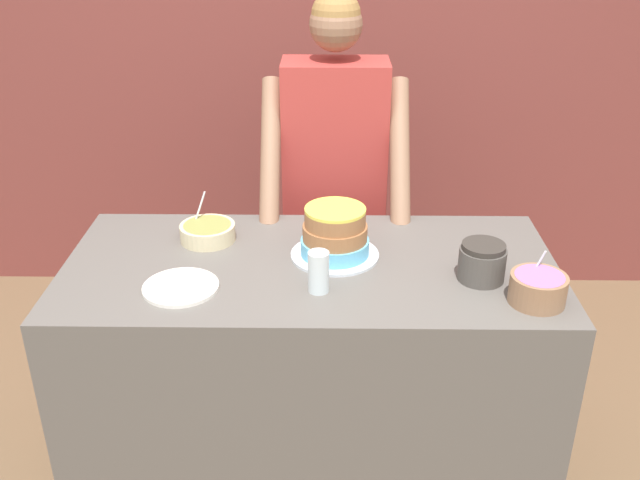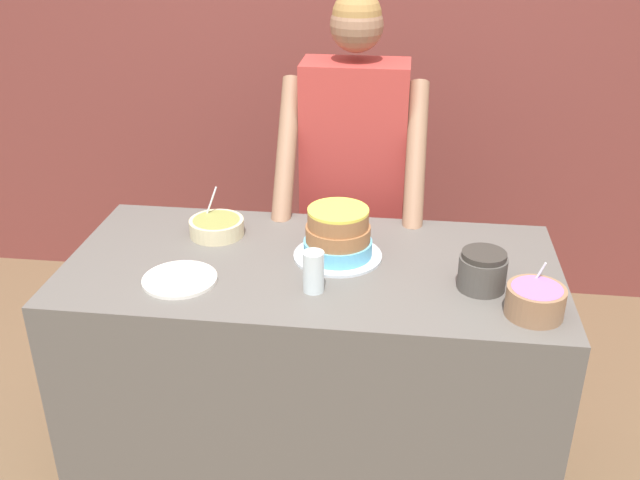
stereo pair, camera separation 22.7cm
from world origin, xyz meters
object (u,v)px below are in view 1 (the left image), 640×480
frosting_bowl_purple (538,288)px  frosting_bowl_olive (208,231)px  cake (335,235)px  stoneware_jar (482,262)px  drinking_glass (319,272)px  ceramic_plate (181,287)px  person_baker (335,163)px

frosting_bowl_purple → frosting_bowl_olive: bearing=158.9°
cake → stoneware_jar: 0.49m
frosting_bowl_purple → cake: bearing=154.4°
frosting_bowl_olive → stoneware_jar: (0.91, -0.27, 0.03)m
drinking_glass → ceramic_plate: drinking_glass is taller
stoneware_jar → frosting_bowl_olive: bearing=163.7°
cake → ceramic_plate: bearing=-154.7°
drinking_glass → ceramic_plate: bearing=179.4°
person_baker → stoneware_jar: person_baker is taller
frosting_bowl_purple → stoneware_jar: 0.20m
drinking_glass → frosting_bowl_olive: bearing=138.7°
stoneware_jar → cake: bearing=162.1°
cake → frosting_bowl_olive: (-0.45, 0.12, -0.05)m
frosting_bowl_olive → drinking_glass: size_ratio=1.47×
frosting_bowl_olive → frosting_bowl_purple: frosting_bowl_olive is taller
stoneware_jar → frosting_bowl_purple: bearing=-44.6°
person_baker → frosting_bowl_olive: (-0.45, -0.48, -0.08)m
person_baker → stoneware_jar: bearing=-58.3°
person_baker → cake: (-0.00, -0.59, -0.03)m
drinking_glass → stoneware_jar: 0.52m
cake → frosting_bowl_purple: bearing=-25.6°
frosting_bowl_purple → person_baker: bearing=124.2°
person_baker → frosting_bowl_olive: size_ratio=8.64×
frosting_bowl_olive → drinking_glass: (0.39, -0.35, 0.03)m
frosting_bowl_purple → stoneware_jar: bearing=135.4°
frosting_bowl_olive → ceramic_plate: frosting_bowl_olive is taller
ceramic_plate → stoneware_jar: size_ratio=1.60×
cake → stoneware_jar: size_ratio=2.01×
drinking_glass → ceramic_plate: size_ratio=0.56×
person_baker → drinking_glass: bearing=-93.6°
frosting_bowl_olive → stoneware_jar: frosting_bowl_olive is taller
person_baker → stoneware_jar: (0.46, -0.74, -0.05)m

